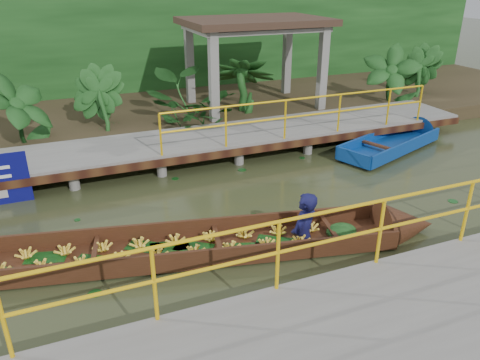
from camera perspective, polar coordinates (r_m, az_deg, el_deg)
name	(u,v)px	position (r m, az deg, el deg)	size (l,w,h in m)	color
ground	(244,218)	(9.34, 0.43, -4.64)	(80.00, 80.00, 0.00)	#2D3219
land_strip	(157,112)	(15.97, -10.09, 8.17)	(30.00, 8.00, 0.45)	#302818
far_dock	(193,142)	(12.12, -5.74, 4.60)	(16.00, 2.06, 1.66)	slate
near_dock	(442,329)	(6.79, 23.37, -16.28)	(18.00, 2.40, 1.73)	slate
pavilion	(255,31)	(15.27, 1.82, 17.72)	(4.40, 3.00, 3.00)	slate
foliage_backdrop	(138,47)	(18.02, -12.36, 15.55)	(30.00, 0.80, 4.00)	#133912
vendor_boat	(178,243)	(8.13, -7.56, -7.59)	(10.20, 3.09, 2.24)	#331C0E
moored_blue_boat	(407,138)	(14.19, 19.74, 4.88)	(4.09, 2.33, 0.95)	navy
tropical_plants	(245,92)	(14.34, 0.60, 10.70)	(14.17, 1.17, 1.47)	#133912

